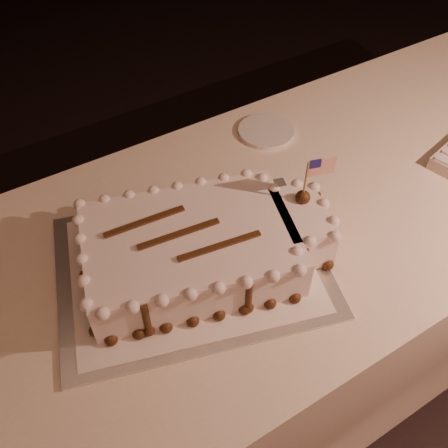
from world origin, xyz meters
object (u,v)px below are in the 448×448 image
cake_board (192,266)px  sheet_cake (204,246)px  banquet_table (246,314)px  side_plate (266,131)px

cake_board → sheet_cake: sheet_cake is taller
banquet_table → sheet_cake: (-0.15, -0.04, 0.43)m
banquet_table → sheet_cake: size_ratio=4.38×
banquet_table → side_plate: size_ratio=15.79×
side_plate → cake_board: bearing=-143.2°
sheet_cake → banquet_table: bearing=16.3°
banquet_table → side_plate: bearing=49.7°
banquet_table → cake_board: bearing=-168.8°
side_plate → banquet_table: bearing=-130.3°
banquet_table → cake_board: (-0.17, -0.03, 0.38)m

